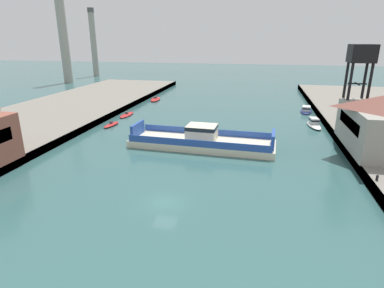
{
  "coord_description": "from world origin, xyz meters",
  "views": [
    {
      "loc": [
        9.31,
        -29.24,
        16.87
      ],
      "look_at": [
        0.0,
        14.28,
        2.0
      ],
      "focal_mm": 29.59,
      "sensor_mm": 36.0,
      "label": 1
    }
  ],
  "objects_px": {
    "moored_boat_near_left": "(111,125)",
    "crane_tower": "(361,63)",
    "smokestack_distant_a": "(93,41)",
    "smokestack_distant_b": "(63,31)",
    "chain_ferry": "(202,140)",
    "moored_boat_far_left": "(127,115)",
    "moored_boat_mid_right": "(314,123)",
    "moored_boat_mid_left": "(155,99)",
    "moored_boat_near_right": "(306,110)"
  },
  "relations": [
    {
      "from": "moored_boat_near_left",
      "to": "moored_boat_mid_right",
      "type": "height_order",
      "value": "moored_boat_mid_right"
    },
    {
      "from": "moored_boat_mid_right",
      "to": "smokestack_distant_b",
      "type": "distance_m",
      "value": 101.87
    },
    {
      "from": "chain_ferry",
      "to": "moored_boat_mid_right",
      "type": "height_order",
      "value": "chain_ferry"
    },
    {
      "from": "chain_ferry",
      "to": "moored_boat_mid_left",
      "type": "distance_m",
      "value": 43.04
    },
    {
      "from": "smokestack_distant_a",
      "to": "smokestack_distant_b",
      "type": "bearing_deg",
      "value": -87.87
    },
    {
      "from": "moored_boat_near_right",
      "to": "crane_tower",
      "type": "height_order",
      "value": "crane_tower"
    },
    {
      "from": "moored_boat_near_right",
      "to": "smokestack_distant_a",
      "type": "height_order",
      "value": "smokestack_distant_a"
    },
    {
      "from": "moored_boat_far_left",
      "to": "smokestack_distant_b",
      "type": "relative_size",
      "value": 0.17
    },
    {
      "from": "moored_boat_far_left",
      "to": "chain_ferry",
      "type": "bearing_deg",
      "value": -40.94
    },
    {
      "from": "chain_ferry",
      "to": "moored_boat_near_left",
      "type": "xyz_separation_m",
      "value": [
        -20.33,
        9.03,
        -0.83
      ]
    },
    {
      "from": "moored_boat_near_right",
      "to": "smokestack_distant_b",
      "type": "height_order",
      "value": "smokestack_distant_b"
    },
    {
      "from": "moored_boat_near_right",
      "to": "moored_boat_mid_left",
      "type": "distance_m",
      "value": 41.12
    },
    {
      "from": "moored_boat_near_left",
      "to": "smokestack_distant_a",
      "type": "distance_m",
      "value": 96.6
    },
    {
      "from": "moored_boat_near_right",
      "to": "smokestack_distant_a",
      "type": "xyz_separation_m",
      "value": [
        -87.69,
        61.04,
        15.42
      ]
    },
    {
      "from": "moored_boat_far_left",
      "to": "smokestack_distant_b",
      "type": "distance_m",
      "value": 70.02
    },
    {
      "from": "moored_boat_near_left",
      "to": "crane_tower",
      "type": "xyz_separation_m",
      "value": [
        44.55,
        -0.77,
        12.9
      ]
    },
    {
      "from": "moored_boat_far_left",
      "to": "smokestack_distant_a",
      "type": "height_order",
      "value": "smokestack_distant_a"
    },
    {
      "from": "crane_tower",
      "to": "smokestack_distant_a",
      "type": "xyz_separation_m",
      "value": [
        -91.91,
        83.49,
        2.82
      ]
    },
    {
      "from": "crane_tower",
      "to": "smokestack_distant_a",
      "type": "distance_m",
      "value": 124.2
    },
    {
      "from": "moored_boat_mid_left",
      "to": "moored_boat_mid_right",
      "type": "distance_m",
      "value": 45.35
    },
    {
      "from": "moored_boat_mid_right",
      "to": "moored_boat_far_left",
      "type": "bearing_deg",
      "value": 178.67
    },
    {
      "from": "moored_boat_mid_left",
      "to": "smokestack_distant_a",
      "type": "bearing_deg",
      "value": 131.2
    },
    {
      "from": "moored_boat_mid_left",
      "to": "smokestack_distant_b",
      "type": "height_order",
      "value": "smokestack_distant_b"
    },
    {
      "from": "chain_ferry",
      "to": "moored_boat_far_left",
      "type": "bearing_deg",
      "value": 139.06
    },
    {
      "from": "crane_tower",
      "to": "smokestack_distant_b",
      "type": "height_order",
      "value": "smokestack_distant_b"
    },
    {
      "from": "crane_tower",
      "to": "smokestack_distant_b",
      "type": "relative_size",
      "value": 0.4
    },
    {
      "from": "smokestack_distant_b",
      "to": "moored_boat_mid_left",
      "type": "bearing_deg",
      "value": -32.42
    },
    {
      "from": "moored_boat_near_left",
      "to": "crane_tower",
      "type": "height_order",
      "value": "crane_tower"
    },
    {
      "from": "moored_boat_near_left",
      "to": "moored_boat_mid_right",
      "type": "distance_m",
      "value": 40.99
    },
    {
      "from": "moored_boat_mid_left",
      "to": "moored_boat_near_right",
      "type": "bearing_deg",
      "value": -10.0
    },
    {
      "from": "moored_boat_mid_left",
      "to": "moored_boat_mid_right",
      "type": "height_order",
      "value": "moored_boat_mid_right"
    },
    {
      "from": "moored_boat_near_right",
      "to": "moored_boat_mid_right",
      "type": "bearing_deg",
      "value": -90.63
    },
    {
      "from": "moored_boat_mid_right",
      "to": "crane_tower",
      "type": "height_order",
      "value": "crane_tower"
    },
    {
      "from": "smokestack_distant_a",
      "to": "smokestack_distant_b",
      "type": "relative_size",
      "value": 0.8
    },
    {
      "from": "smokestack_distant_b",
      "to": "moored_boat_near_right",
      "type": "bearing_deg",
      "value": -22.83
    },
    {
      "from": "chain_ferry",
      "to": "crane_tower",
      "type": "xyz_separation_m",
      "value": [
        24.23,
        8.26,
        12.07
      ]
    },
    {
      "from": "moored_boat_near_left",
      "to": "moored_boat_mid_right",
      "type": "bearing_deg",
      "value": 11.41
    },
    {
      "from": "chain_ferry",
      "to": "smokestack_distant_a",
      "type": "relative_size",
      "value": 0.79
    },
    {
      "from": "moored_boat_near_left",
      "to": "crane_tower",
      "type": "distance_m",
      "value": 46.39
    },
    {
      "from": "moored_boat_mid_right",
      "to": "smokestack_distant_b",
      "type": "height_order",
      "value": "smokestack_distant_b"
    },
    {
      "from": "moored_boat_near_left",
      "to": "moored_boat_far_left",
      "type": "xyz_separation_m",
      "value": [
        -0.52,
        9.05,
        -0.03
      ]
    },
    {
      "from": "moored_boat_far_left",
      "to": "smokestack_distant_a",
      "type": "bearing_deg",
      "value": 122.45
    },
    {
      "from": "chain_ferry",
      "to": "moored_boat_mid_right",
      "type": "bearing_deg",
      "value": 40.8
    },
    {
      "from": "moored_boat_near_left",
      "to": "moored_boat_near_right",
      "type": "relative_size",
      "value": 0.68
    },
    {
      "from": "crane_tower",
      "to": "smokestack_distant_b",
      "type": "bearing_deg",
      "value": 147.05
    },
    {
      "from": "moored_boat_mid_left",
      "to": "crane_tower",
      "type": "height_order",
      "value": "crane_tower"
    },
    {
      "from": "moored_boat_mid_left",
      "to": "smokestack_distant_b",
      "type": "bearing_deg",
      "value": 147.58
    },
    {
      "from": "chain_ferry",
      "to": "smokestack_distant_b",
      "type": "bearing_deg",
      "value": 134.81
    },
    {
      "from": "moored_boat_mid_right",
      "to": "crane_tower",
      "type": "relative_size",
      "value": 0.47
    },
    {
      "from": "smokestack_distant_a",
      "to": "moored_boat_mid_right",
      "type": "bearing_deg",
      "value": -40.44
    }
  ]
}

